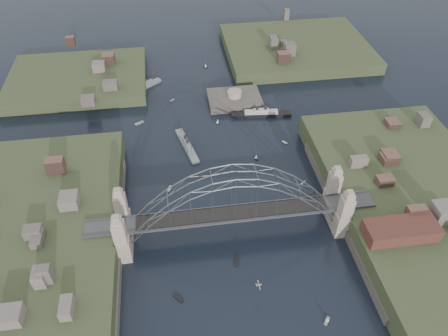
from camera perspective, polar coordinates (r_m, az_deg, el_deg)
ground at (r=129.03m, az=1.16°, el=-8.62°), size 500.00×500.00×0.00m
bridge at (r=119.79m, az=1.24°, el=-4.86°), size 84.00×13.80×24.60m
shore_west at (r=133.79m, az=-24.27°, el=-10.05°), size 50.50×90.00×12.00m
shore_east at (r=145.59m, az=24.14°, el=-4.87°), size 50.50×90.00×12.00m
headland_nw at (r=205.91m, az=-18.89°, el=10.76°), size 60.00×45.00×9.00m
headland_ne at (r=224.38m, az=9.64°, el=15.14°), size 70.00×55.00×9.50m
fort_island at (r=182.87m, az=1.40°, el=8.73°), size 22.00×16.00×9.40m
wharf_shed at (r=126.06m, az=22.67°, el=-7.70°), size 20.00×8.00×4.00m
finger_pier at (r=124.11m, az=22.23°, el=-15.68°), size 4.00×22.00×1.40m
naval_cruiser_near at (r=157.99m, az=-5.01°, el=3.06°), size 7.48×20.67×6.18m
naval_cruiser_far at (r=195.11m, az=-10.68°, el=10.73°), size 15.38×12.65×5.93m
ocean_liner at (r=174.41m, az=4.99°, el=7.25°), size 24.61×5.77×5.99m
aeroplane at (r=111.74m, az=4.62°, el=-15.37°), size 1.49×2.84×0.41m
small_boat_a at (r=142.48m, az=-7.31°, el=-2.73°), size 2.06×2.82×1.43m
small_boat_b at (r=152.60m, az=4.34°, el=1.46°), size 1.38×2.14×2.38m
small_boat_c at (r=122.45m, az=1.73°, el=-12.40°), size 2.04×3.51×0.45m
small_boat_d at (r=161.61m, az=8.15°, el=3.42°), size 1.91×2.22×0.45m
small_boat_e at (r=173.19m, az=-11.29°, el=5.93°), size 3.91×2.88×0.45m
small_boat_f at (r=169.34m, az=-0.86°, el=6.28°), size 1.59×1.45×2.38m
small_boat_g at (r=115.12m, az=13.70°, el=-19.16°), size 2.17×2.50×2.38m
small_boat_h at (r=184.94m, az=-6.96°, el=9.01°), size 2.04×2.01×0.45m
small_boat_i at (r=145.91m, az=10.58°, el=-1.96°), size 2.12×1.87×0.45m
small_boat_j at (r=116.60m, az=-6.14°, el=-16.97°), size 2.81×3.03×0.45m
small_boat_k at (r=208.34m, az=-2.50°, el=13.56°), size 2.13×1.25×2.38m
small_boat_l at (r=155.15m, az=-15.80°, el=0.11°), size 2.43×2.63×0.45m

